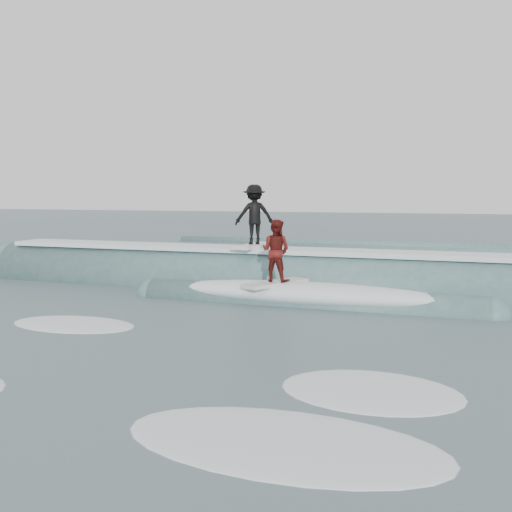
% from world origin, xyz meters
% --- Properties ---
extents(ground, '(160.00, 160.00, 0.00)m').
position_xyz_m(ground, '(0.00, 0.00, 0.00)').
color(ground, '#3E555A').
rests_on(ground, ground).
extents(breaking_wave, '(21.14, 3.97, 2.37)m').
position_xyz_m(breaking_wave, '(0.21, 6.14, 0.04)').
color(breaking_wave, '#3B6364').
rests_on(breaking_wave, ground).
extents(surfer_black, '(1.36, 2.05, 1.92)m').
position_xyz_m(surfer_black, '(-0.40, 6.40, 2.20)').
color(surfer_black, silver).
rests_on(surfer_black, ground).
extents(surfer_red, '(1.43, 2.02, 1.74)m').
position_xyz_m(surfer_red, '(0.97, 4.20, 1.30)').
color(surfer_red, silver).
rests_on(surfer_red, ground).
extents(whitewater, '(9.84, 6.53, 0.10)m').
position_xyz_m(whitewater, '(1.11, -2.31, 0.00)').
color(whitewater, white).
rests_on(whitewater, ground).
extents(far_swells, '(40.24, 8.65, 0.80)m').
position_xyz_m(far_swells, '(-1.47, 17.65, 0.00)').
color(far_swells, '#3B6364').
rests_on(far_swells, ground).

